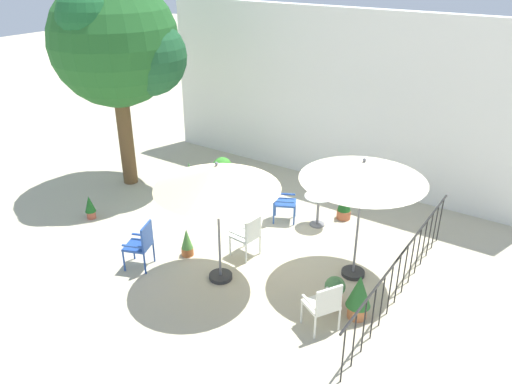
{
  "coord_description": "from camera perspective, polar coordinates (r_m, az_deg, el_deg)",
  "views": [
    {
      "loc": [
        5.41,
        -7.4,
        5.61
      ],
      "look_at": [
        0.0,
        0.55,
        0.93
      ],
      "focal_mm": 35.18,
      "sensor_mm": 36.0,
      "label": 1
    }
  ],
  "objects": [
    {
      "name": "shade_tree",
      "position": [
        12.75,
        -15.51,
        16.12
      ],
      "size": [
        3.21,
        3.05,
        5.15
      ],
      "color": "brown",
      "rests_on": "ground"
    },
    {
      "name": "potted_plant_5",
      "position": [
        8.94,
        8.95,
        -10.93
      ],
      "size": [
        0.36,
        0.36,
        0.54
      ],
      "color": "#B7523D",
      "rests_on": "ground"
    },
    {
      "name": "potted_plant_0",
      "position": [
        10.21,
        -7.86,
        -5.71
      ],
      "size": [
        0.24,
        0.24,
        0.6
      ],
      "color": "#BB6332",
      "rests_on": "ground"
    },
    {
      "name": "cafe_table_0",
      "position": [
        11.17,
        7.09,
        -1.48
      ],
      "size": [
        0.62,
        0.62,
        0.73
      ],
      "color": "white",
      "rests_on": "ground"
    },
    {
      "name": "ground_plane",
      "position": [
        10.75,
        -1.64,
        -5.53
      ],
      "size": [
        60.0,
        60.0,
        0.0
      ],
      "primitive_type": "plane",
      "color": "#BBB194"
    },
    {
      "name": "potted_plant_6",
      "position": [
        13.36,
        -3.83,
        2.75
      ],
      "size": [
        0.53,
        0.53,
        0.66
      ],
      "color": "#B2573F",
      "rests_on": "ground"
    },
    {
      "name": "potted_plant_4",
      "position": [
        8.63,
        11.62,
        -11.42
      ],
      "size": [
        0.42,
        0.42,
        0.83
      ],
      "color": "#CA7442",
      "rests_on": "ground"
    },
    {
      "name": "patio_chair_0",
      "position": [
        9.97,
        -0.91,
        -4.8
      ],
      "size": [
        0.51,
        0.51,
        0.88
      ],
      "color": "silver",
      "rests_on": "ground"
    },
    {
      "name": "patio_chair_2",
      "position": [
        9.87,
        -12.88,
        -5.64
      ],
      "size": [
        0.61,
        0.61,
        0.95
      ],
      "color": "#24489C",
      "rests_on": "ground"
    },
    {
      "name": "patio_chair_3",
      "position": [
        11.94,
        -3.96,
        0.57
      ],
      "size": [
        0.6,
        0.6,
        0.86
      ],
      "color": "white",
      "rests_on": "ground"
    },
    {
      "name": "potted_plant_1",
      "position": [
        12.78,
        -7.57,
        1.79
      ],
      "size": [
        0.28,
        0.28,
        0.8
      ],
      "color": "brown",
      "rests_on": "ground"
    },
    {
      "name": "villa_facade",
      "position": [
        13.12,
        8.82,
        10.56
      ],
      "size": [
        10.11,
        0.3,
        4.39
      ],
      "primitive_type": "cube",
      "color": "white",
      "rests_on": "ground"
    },
    {
      "name": "patio_chair_1",
      "position": [
        8.24,
        7.75,
        -12.46
      ],
      "size": [
        0.65,
        0.66,
        0.9
      ],
      "color": "silver",
      "rests_on": "ground"
    },
    {
      "name": "patio_umbrella_0",
      "position": [
        8.59,
        -4.46,
        1.65
      ],
      "size": [
        2.22,
        2.22,
        2.38
      ],
      "color": "#2D2D2D",
      "rests_on": "ground"
    },
    {
      "name": "patio_chair_4",
      "position": [
        11.29,
        2.84,
        -0.83
      ],
      "size": [
        0.64,
        0.61,
        0.94
      ],
      "color": "#274D9B",
      "rests_on": "ground"
    },
    {
      "name": "patio_umbrella_1",
      "position": [
        8.84,
        12.11,
        2.28
      ],
      "size": [
        2.23,
        2.23,
        2.4
      ],
      "color": "#2D2D2D",
      "rests_on": "ground"
    },
    {
      "name": "potted_plant_2",
      "position": [
        12.08,
        -18.36,
        -1.57
      ],
      "size": [
        0.24,
        0.24,
        0.56
      ],
      "color": "#A8523C",
      "rests_on": "ground"
    },
    {
      "name": "potted_plant_3",
      "position": [
        11.57,
        10.04,
        -1.19
      ],
      "size": [
        0.32,
        0.32,
        0.84
      ],
      "color": "#AF5B3A",
      "rests_on": "ground"
    },
    {
      "name": "terrace_railing",
      "position": [
        9.11,
        16.33,
        -8.03
      ],
      "size": [
        0.03,
        5.05,
        1.01
      ],
      "color": "black",
      "rests_on": "ground"
    }
  ]
}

